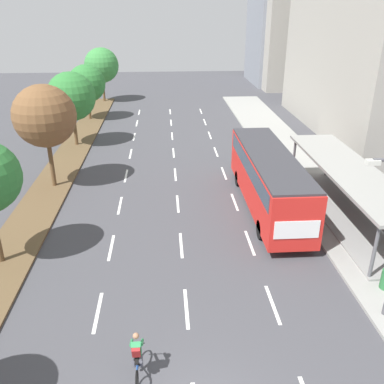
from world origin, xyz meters
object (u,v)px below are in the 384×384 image
bus_shelter (351,188)px  bus (269,175)px  cyclist (137,358)px  median_tree_fifth (87,84)px  median_tree_fourth (71,97)px  median_tree_farthest (101,65)px  median_tree_third (45,116)px

bus_shelter → bus: (-4.28, 1.57, 0.20)m
cyclist → median_tree_fifth: 34.52m
bus_shelter → bus: 4.56m
median_tree_fifth → median_tree_fourth: bearing=-88.5°
median_tree_fifth → bus_shelter: bearing=-52.4°
median_tree_fourth → median_tree_farthest: median_tree_farthest is taller
bus → cyclist: (-6.99, -11.89, -1.28)m
bus_shelter → median_tree_third: bearing=162.4°
cyclist → median_tree_third: bearing=111.7°
cyclist → median_tree_fifth: (-6.74, 33.72, 2.95)m
median_tree_third → bus: bearing=-16.8°
median_tree_fourth → median_tree_third: bearing=-88.9°
bus_shelter → median_tree_farthest: median_tree_farthest is taller
median_tree_fourth → median_tree_farthest: bearing=89.5°
cyclist → median_tree_fifth: bearing=101.3°
bus_shelter → cyclist: size_ratio=6.94×
median_tree_farthest → bus: bearing=-66.5°
bus_shelter → median_tree_third: 18.70m
bus_shelter → median_tree_fifth: median_tree_fifth is taller
median_tree_third → median_tree_fourth: size_ratio=1.09×
median_tree_third → median_tree_farthest: bearing=90.0°
cyclist → median_tree_fourth: bearing=104.7°
cyclist → median_tree_fourth: median_tree_fourth is taller
cyclist → median_tree_fifth: median_tree_fifth is taller
median_tree_fifth → median_tree_farthest: median_tree_farthest is taller
median_tree_third → median_tree_farthest: median_tree_third is taller
bus → median_tree_fourth: 18.81m
bus_shelter → median_tree_fourth: 23.06m
bus_shelter → median_tree_farthest: bearing=118.6°
cyclist → median_tree_third: size_ratio=0.28×
bus → median_tree_farthest: bearing=113.5°
median_tree_third → median_tree_fourth: 8.92m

